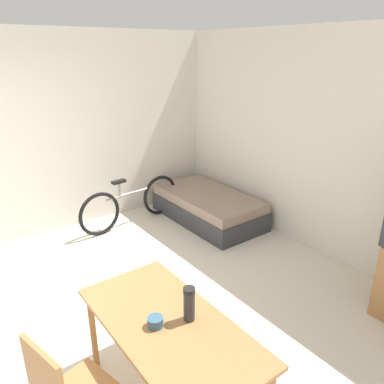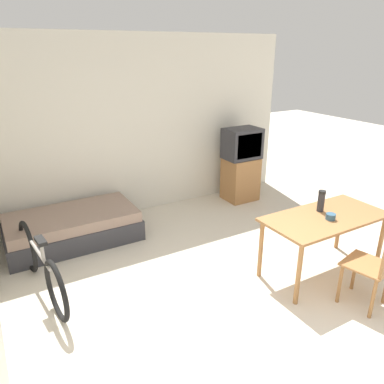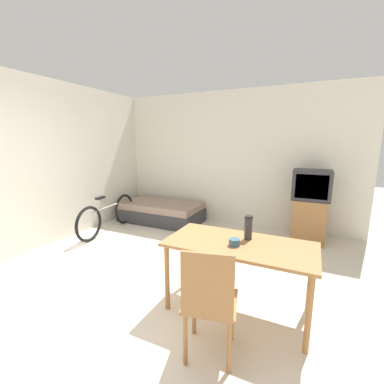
# 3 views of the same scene
# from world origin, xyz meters

# --- Properties ---
(ground_plane) EXTENTS (20.00, 20.00, 0.00)m
(ground_plane) POSITION_xyz_m (0.00, 0.00, 0.00)
(ground_plane) COLOR beige
(wall_back) EXTENTS (5.37, 0.06, 2.70)m
(wall_back) POSITION_xyz_m (0.00, 3.53, 1.35)
(wall_back) COLOR silver
(wall_back) RESTS_ON ground_plane
(daybed) EXTENTS (1.72, 0.92, 0.42)m
(daybed) POSITION_xyz_m (-1.16, 2.96, 0.21)
(daybed) COLOR #333338
(daybed) RESTS_ON ground_plane
(tv) EXTENTS (0.59, 0.46, 1.24)m
(tv) POSITION_xyz_m (1.73, 3.08, 0.63)
(tv) COLOR #9E6B3D
(tv) RESTS_ON ground_plane
(dining_table) EXTENTS (1.43, 0.71, 0.73)m
(dining_table) POSITION_xyz_m (1.15, 0.75, 0.65)
(dining_table) COLOR #9E6B3D
(dining_table) RESTS_ON ground_plane
(wooden_chair) EXTENTS (0.50, 0.50, 0.95)m
(wooden_chair) POSITION_xyz_m (1.11, 0.04, 0.53)
(wooden_chair) COLOR #9E6B3D
(wooden_chair) RESTS_ON ground_plane
(bicycle) EXTENTS (0.23, 1.67, 0.72)m
(bicycle) POSITION_xyz_m (-1.72, 1.97, 0.32)
(bicycle) COLOR black
(bicycle) RESTS_ON ground_plane
(thermos_flask) EXTENTS (0.08, 0.08, 0.25)m
(thermos_flask) POSITION_xyz_m (1.20, 0.88, 0.87)
(thermos_flask) COLOR #2D2D33
(thermos_flask) RESTS_ON dining_table
(mate_bowl) EXTENTS (0.11, 0.11, 0.07)m
(mate_bowl) POSITION_xyz_m (1.12, 0.66, 0.76)
(mate_bowl) COLOR #335670
(mate_bowl) RESTS_ON dining_table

